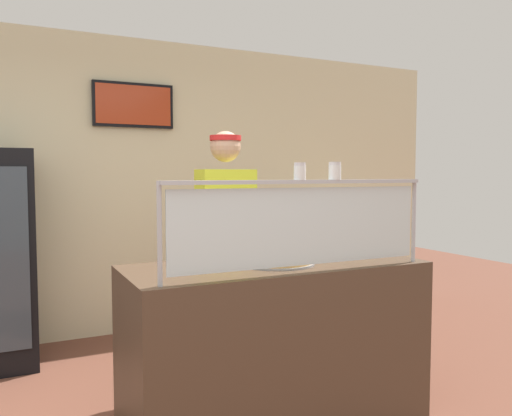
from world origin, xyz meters
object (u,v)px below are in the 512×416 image
parmesan_shaker (300,172)px  pizza_tray (277,261)px  pepper_flake_shaker (335,172)px  pizza_box_stack (333,232)px  worker_figure (227,241)px  pizza_server (278,258)px

parmesan_shaker → pizza_tray: bearing=86.1°
pepper_flake_shaker → pizza_tray: bearing=125.3°
pepper_flake_shaker → pizza_box_stack: pepper_flake_shaker is taller
parmesan_shaker → pizza_box_stack: parmesan_shaker is taller
pizza_tray → worker_figure: worker_figure is taller
pizza_server → pizza_box_stack: size_ratio=0.63×
worker_figure → pizza_box_stack: worker_figure is taller
pizza_server → parmesan_shaker: (-0.02, -0.26, 0.49)m
pizza_server → worker_figure: size_ratio=0.16×
parmesan_shaker → worker_figure: (-0.01, 0.95, -0.47)m
pizza_server → pizza_tray: bearing=95.8°
parmesan_shaker → pizza_box_stack: bearing=51.3°
pepper_flake_shaker → pizza_box_stack: 2.48m
pizza_tray → pizza_box_stack: size_ratio=0.98×
pepper_flake_shaker → pizza_box_stack: size_ratio=0.21×
pepper_flake_shaker → worker_figure: worker_figure is taller
pizza_server → worker_figure: bearing=101.0°
pizza_server → pepper_flake_shaker: 0.59m
pizza_tray → pizza_box_stack: bearing=47.3°
pizza_tray → pizza_server: bearing=-92.5°
pizza_tray → worker_figure: (-0.03, 0.66, 0.04)m
pepper_flake_shaker → worker_figure: 1.08m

